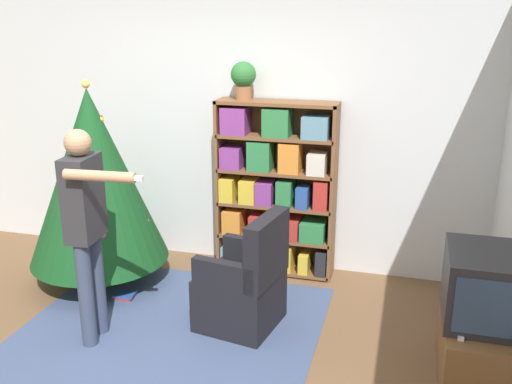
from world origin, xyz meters
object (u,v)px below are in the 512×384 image
at_px(bookshelf, 275,192).
at_px(standing_person, 86,220).
at_px(potted_plant, 243,78).
at_px(christmas_tree, 94,177).
at_px(armchair, 245,287).
at_px(television, 483,286).

bearing_deg(bookshelf, standing_person, -123.82).
relative_size(standing_person, potted_plant, 4.81).
bearing_deg(christmas_tree, armchair, -15.54).
height_order(television, christmas_tree, christmas_tree).
bearing_deg(potted_plant, television, -34.02).
distance_m(bookshelf, television, 2.11).
height_order(television, standing_person, standing_person).
bearing_deg(standing_person, bookshelf, 142.10).
distance_m(standing_person, potted_plant, 1.86).
bearing_deg(christmas_tree, bookshelf, 22.66).
bearing_deg(television, armchair, 170.09).
xyz_separation_m(television, standing_person, (-2.65, -0.19, 0.24)).
height_order(armchair, standing_person, standing_person).
bearing_deg(armchair, bookshelf, -169.48).
xyz_separation_m(television, armchair, (-1.64, 0.29, -0.37)).
height_order(bookshelf, armchair, bookshelf).
distance_m(television, armchair, 1.70).
relative_size(television, potted_plant, 1.79).
bearing_deg(christmas_tree, standing_person, -62.53).
relative_size(christmas_tree, standing_person, 1.14).
bearing_deg(television, potted_plant, 145.98).
xyz_separation_m(armchair, standing_person, (-1.01, -0.47, 0.61)).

